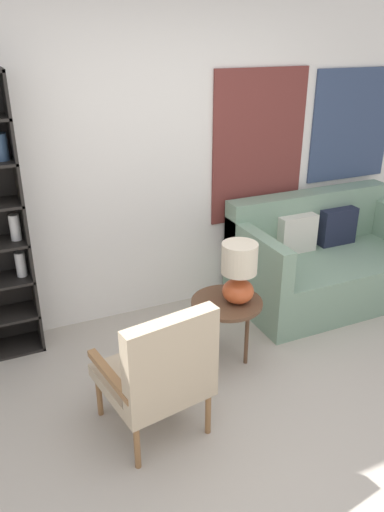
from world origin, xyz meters
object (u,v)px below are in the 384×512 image
(armchair, at_px, (161,370))
(side_table, at_px, (227,308))
(table_lamp, at_px, (239,271))
(couch, at_px, (324,262))

(armchair, bearing_deg, side_table, 35.83)
(side_table, height_order, table_lamp, table_lamp)
(couch, xyz_separation_m, side_table, (-1.29, -0.55, 0.12))
(armchair, distance_m, side_table, 0.85)
(couch, height_order, side_table, couch)
(table_lamp, bearing_deg, couch, 25.50)
(armchair, relative_size, side_table, 1.72)
(armchair, distance_m, table_lamp, 0.92)
(armchair, height_order, table_lamp, table_lamp)
(armchair, xyz_separation_m, table_lamp, (0.76, 0.46, 0.27))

